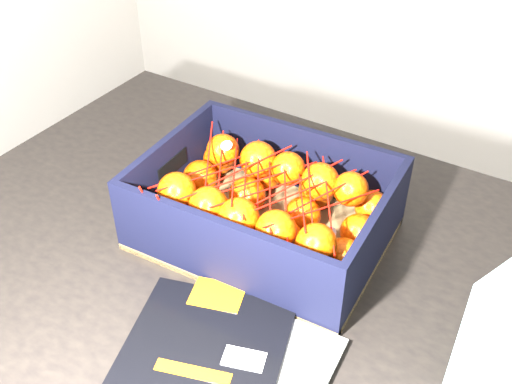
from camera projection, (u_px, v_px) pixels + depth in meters
The scene contains 6 objects.
room_shell at pixel (456, 38), 0.41m from camera, with size 3.54×3.54×2.50m.
table at pixel (273, 298), 1.02m from camera, with size 1.24×0.86×0.75m.
magazine_stack at pixel (212, 381), 0.77m from camera, with size 0.30×0.32×0.02m.
produce_crate at pixel (265, 215), 0.97m from camera, with size 0.38×0.28×0.13m.
clementine_heap at pixel (264, 206), 0.96m from camera, with size 0.36×0.26×0.11m.
mesh_net at pixel (260, 185), 0.93m from camera, with size 0.31×0.25×0.09m.
Camera 1 is at (0.07, -0.41, 1.42)m, focal length 42.37 mm.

